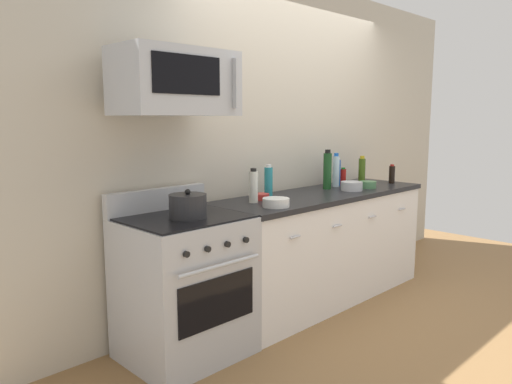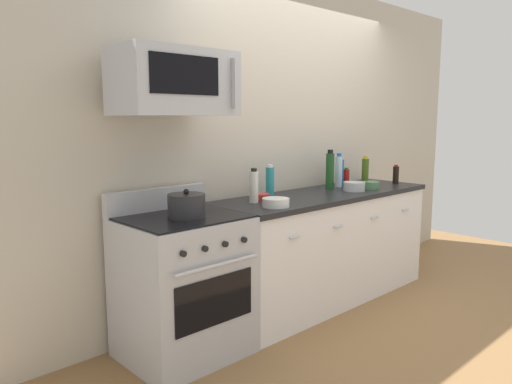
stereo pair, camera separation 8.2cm
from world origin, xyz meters
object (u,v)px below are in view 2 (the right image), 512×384
object	(u,v)px
bottle_soy_sauce_dark	(396,175)
bowl_steel_prep	(354,186)
bottle_dish_soap	(270,181)
bottle_hot_sauce_red	(346,177)
bottle_olive_oil	(365,172)
microwave	(175,83)
bottle_wine_green	(330,171)
range_oven	(183,285)
bottle_water_clear	(339,171)
bowl_green_glaze	(371,185)
bottle_vinegar_white	(254,186)
bottle_soda_blue	(340,172)
stockpot	(187,206)
bowl_red_small	(261,196)
bowl_white_ceramic	(276,202)

from	to	relation	value
bottle_soy_sauce_dark	bowl_steel_prep	distance (m)	0.67
bottle_soy_sauce_dark	bottle_dish_soap	bearing A→B (deg)	167.55
bottle_hot_sauce_red	bottle_olive_oil	bearing A→B (deg)	-67.89
bottle_dish_soap	microwave	bearing A→B (deg)	-171.02
microwave	bottle_hot_sauce_red	bearing A→B (deg)	3.61
bottle_wine_green	bottle_hot_sauce_red	world-z (taller)	bottle_wine_green
bottle_soy_sauce_dark	bottle_olive_oil	bearing A→B (deg)	161.90
range_oven	bottle_water_clear	bearing A→B (deg)	4.23
bowl_green_glaze	bowl_steel_prep	bearing A→B (deg)	175.91
bottle_water_clear	bowl_steel_prep	xyz separation A→B (m)	(-0.10, -0.24, -0.10)
bottle_vinegar_white	bottle_dish_soap	world-z (taller)	bottle_vinegar_white
bottle_soda_blue	stockpot	distance (m)	1.88
microwave	bottle_soy_sauce_dark	world-z (taller)	microwave
bottle_soy_sauce_dark	bottle_vinegar_white	bearing A→B (deg)	174.59
microwave	bowl_red_small	size ratio (longest dim) A/B	5.64
bowl_steel_prep	microwave	bearing A→B (deg)	174.97
bottle_olive_oil	bowl_red_small	xyz separation A→B (m)	(-1.21, 0.11, -0.11)
microwave	bottle_water_clear	bearing A→B (deg)	2.81
bottle_soda_blue	bowl_green_glaze	world-z (taller)	bottle_soda_blue
bottle_vinegar_white	bottle_dish_soap	size ratio (longest dim) A/B	1.01
bottle_water_clear	range_oven	bearing A→B (deg)	-175.77
bottle_water_clear	bowl_green_glaze	world-z (taller)	bottle_water_clear
bottle_dish_soap	bowl_white_ceramic	world-z (taller)	bottle_dish_soap
bottle_soy_sauce_dark	bottle_hot_sauce_red	size ratio (longest dim) A/B	1.13
range_oven	bowl_red_small	size ratio (longest dim) A/B	8.10
microwave	bowl_steel_prep	size ratio (longest dim) A/B	4.03
bottle_wine_green	bottle_soda_blue	bearing A→B (deg)	16.55
bottle_olive_oil	bowl_steel_prep	bearing A→B (deg)	-160.82
bottle_vinegar_white	bowl_green_glaze	xyz separation A→B (m)	(1.25, -0.18, -0.09)
bottle_water_clear	bowl_steel_prep	world-z (taller)	bottle_water_clear
bottle_hot_sauce_red	bottle_water_clear	bearing A→B (deg)	-167.79
bowl_red_small	bottle_dish_soap	bearing A→B (deg)	25.91
bottle_soy_sauce_dark	bowl_steel_prep	world-z (taller)	bottle_soy_sauce_dark
bottle_soda_blue	bottle_dish_soap	bearing A→B (deg)	177.96
bottle_soda_blue	bowl_steel_prep	size ratio (longest dim) A/B	1.42
bottle_soda_blue	bowl_white_ceramic	xyz separation A→B (m)	(-1.20, -0.35, -0.09)
bowl_red_small	range_oven	bearing A→B (deg)	-171.88
stockpot	bottle_soda_blue	bearing A→B (deg)	6.81
microwave	bottle_olive_oil	world-z (taller)	microwave
range_oven	bowl_green_glaze	bearing A→B (deg)	-3.60
bottle_olive_oil	bowl_white_ceramic	xyz separation A→B (m)	(-1.36, -0.18, -0.10)
bottle_vinegar_white	stockpot	distance (m)	0.69
bottle_vinegar_white	bottle_dish_soap	distance (m)	0.34
bottle_olive_oil	bottle_dish_soap	size ratio (longest dim) A/B	1.09
bottle_soy_sauce_dark	bowl_white_ceramic	xyz separation A→B (m)	(-1.70, -0.07, -0.05)
bottle_wine_green	bowl_red_small	size ratio (longest dim) A/B	2.61
range_oven	bottle_water_clear	size ratio (longest dim) A/B	3.52
range_oven	bottle_soy_sauce_dark	size ratio (longest dim) A/B	5.94
bottle_soda_blue	microwave	bearing A→B (deg)	-176.17
bottle_dish_soap	bottle_hot_sauce_red	size ratio (longest dim) A/B	1.57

